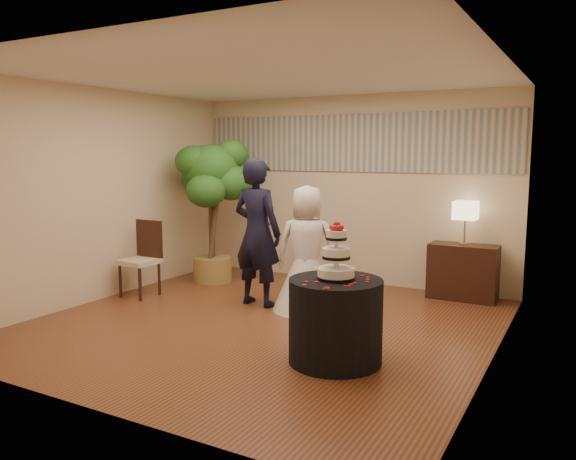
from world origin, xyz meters
The scene contains 15 objects.
floor centered at (0.00, 0.00, 0.00)m, with size 5.00×5.00×0.00m, color brown.
ceiling centered at (0.00, 0.00, 2.80)m, with size 5.00×5.00×0.00m, color white.
wall_back centered at (0.00, 2.50, 1.40)m, with size 5.00×0.06×2.80m, color beige.
wall_front centered at (0.00, -2.50, 1.40)m, with size 5.00×0.06×2.80m, color beige.
wall_left centered at (-2.50, 0.00, 1.40)m, with size 0.06×5.00×2.80m, color beige.
wall_right centered at (2.50, 0.00, 1.40)m, with size 0.06×5.00×2.80m, color beige.
mural_border centered at (0.00, 2.48, 2.10)m, with size 4.90×0.02×0.85m, color #A3A295.
groom centered at (-0.49, 0.66, 0.94)m, with size 0.69×0.45×1.89m, color black.
bride centered at (0.17, 0.75, 0.78)m, with size 0.85×0.85×1.57m, color white.
cake_table centered at (1.21, -0.69, 0.40)m, with size 0.88×0.88×0.79m, color black.
wedding_cake centered at (1.21, -0.69, 1.07)m, with size 0.35×0.35×0.54m, color white, non-canonical shape.
console centered at (1.77, 2.23, 0.37)m, with size 0.89×0.40×0.74m, color black.
table_lamp centered at (1.77, 2.23, 1.03)m, with size 0.30×0.30×0.58m, color #CBB485, non-canonical shape.
ficus_tree centered at (-1.81, 1.48, 1.10)m, with size 1.04×1.04×2.19m, color #29641F, non-canonical shape.
side_chair centered at (-2.14, 0.25, 0.52)m, with size 0.47×0.49×1.03m, color black, non-canonical shape.
Camera 1 is at (3.26, -5.35, 1.96)m, focal length 35.00 mm.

